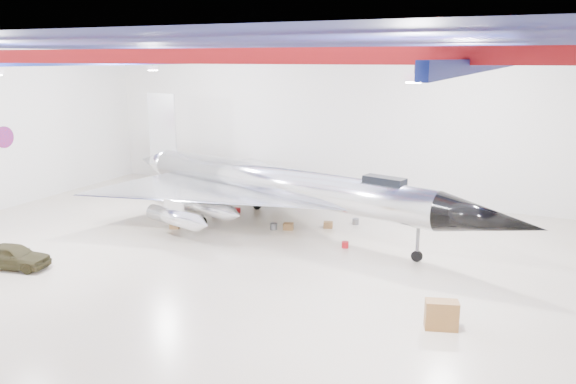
% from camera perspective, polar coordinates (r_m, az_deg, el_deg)
% --- Properties ---
extents(floor, '(40.00, 40.00, 0.00)m').
position_cam_1_polar(floor, '(30.52, -4.55, -6.40)').
color(floor, '#C3B49B').
rests_on(floor, ground).
extents(wall_back, '(40.00, 0.00, 40.00)m').
position_cam_1_polar(wall_back, '(42.71, 5.17, 6.88)').
color(wall_back, silver).
rests_on(wall_back, floor).
extents(ceiling, '(40.00, 40.00, 0.00)m').
position_cam_1_polar(ceiling, '(28.73, -4.97, 14.72)').
color(ceiling, '#0A0F38').
rests_on(ceiling, wall_back).
extents(ceiling_structure, '(39.50, 29.50, 1.08)m').
position_cam_1_polar(ceiling_structure, '(28.72, -4.94, 13.37)').
color(ceiling_structure, maroon).
rests_on(ceiling_structure, ceiling).
extents(wall_roundel, '(0.10, 1.50, 1.50)m').
position_cam_1_polar(wall_roundel, '(43.77, -26.88, 4.99)').
color(wall_roundel, '#B21414').
rests_on(wall_roundel, wall_left).
extents(jet_aircraft, '(28.60, 20.08, 7.91)m').
position_cam_1_polar(jet_aircraft, '(34.38, -1.00, 0.42)').
color(jet_aircraft, silver).
rests_on(jet_aircraft, floor).
extents(jeep, '(3.96, 2.29, 1.27)m').
position_cam_1_polar(jeep, '(31.63, -26.16, -5.86)').
color(jeep, '#35311A').
rests_on(jeep, floor).
extents(desk, '(1.40, 0.98, 1.16)m').
position_cam_1_polar(desk, '(23.18, 15.33, -11.95)').
color(desk, brown).
rests_on(desk, floor).
extents(crate_ply, '(0.64, 0.57, 0.38)m').
position_cam_1_polar(crate_ply, '(35.67, -11.44, -3.36)').
color(crate_ply, olive).
rests_on(crate_ply, floor).
extents(toolbox_red, '(0.51, 0.43, 0.34)m').
position_cam_1_polar(toolbox_red, '(38.66, -5.28, -1.87)').
color(toolbox_red, maroon).
rests_on(toolbox_red, floor).
extents(engine_drum, '(0.58, 0.58, 0.40)m').
position_cam_1_polar(engine_drum, '(34.77, -1.47, -3.51)').
color(engine_drum, '#59595B').
rests_on(engine_drum, floor).
extents(parts_bin, '(0.67, 0.59, 0.40)m').
position_cam_1_polar(parts_bin, '(35.18, 4.10, -3.35)').
color(parts_bin, olive).
rests_on(parts_bin, floor).
extents(crate_small, '(0.41, 0.36, 0.25)m').
position_cam_1_polar(crate_small, '(37.73, -7.43, -2.38)').
color(crate_small, '#59595B').
rests_on(crate_small, floor).
extents(tool_chest, '(0.50, 0.50, 0.35)m').
position_cam_1_polar(tool_chest, '(31.67, 5.83, -5.34)').
color(tool_chest, maroon).
rests_on(tool_chest, floor).
extents(oil_barrel, '(0.70, 0.61, 0.42)m').
position_cam_1_polar(oil_barrel, '(34.73, 0.04, -3.51)').
color(oil_barrel, olive).
rests_on(oil_barrel, floor).
extents(spares_box, '(0.55, 0.55, 0.38)m').
position_cam_1_polar(spares_box, '(36.10, 6.88, -2.99)').
color(spares_box, '#59595B').
rests_on(spares_box, floor).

